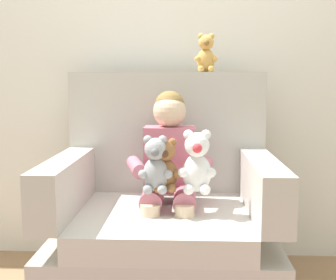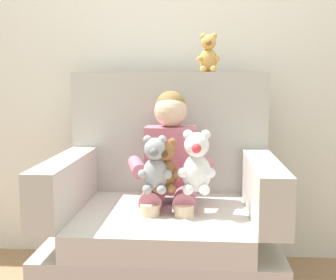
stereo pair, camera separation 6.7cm
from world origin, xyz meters
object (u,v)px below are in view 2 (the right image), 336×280
plush_brown (165,166)px  plush_honey_on_backrest (208,54)px  plush_grey (155,166)px  plush_white (197,164)px  seated_child (170,164)px  armchair (165,227)px

plush_brown → plush_honey_on_backrest: size_ratio=1.19×
plush_grey → plush_white: plush_white is taller
seated_child → plush_brown: bearing=-94.6°
plush_white → plush_brown: bearing=-179.3°
plush_brown → plush_honey_on_backrest: plush_honey_on_backrest is taller
armchair → seated_child: size_ratio=1.40×
plush_honey_on_backrest → plush_brown: bearing=-117.2°
plush_brown → armchair: bearing=107.8°
armchair → plush_brown: 0.37m
plush_grey → plush_white: bearing=-18.0°
plush_honey_on_backrest → armchair: bearing=-127.0°
armchair → plush_white: armchair is taller
seated_child → plush_honey_on_backrest: (0.19, 0.30, 0.57)m
seated_child → plush_brown: seated_child is taller
plush_grey → plush_brown: bearing=10.2°
armchair → plush_brown: size_ratio=4.52×
seated_child → plush_white: 0.22m
armchair → seated_child: bearing=37.5°
armchair → plush_brown: bearing=-85.3°
plush_honey_on_backrest → seated_child: bearing=-125.5°
armchair → plush_grey: armchair is taller
seated_child → plush_honey_on_backrest: size_ratio=3.85×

